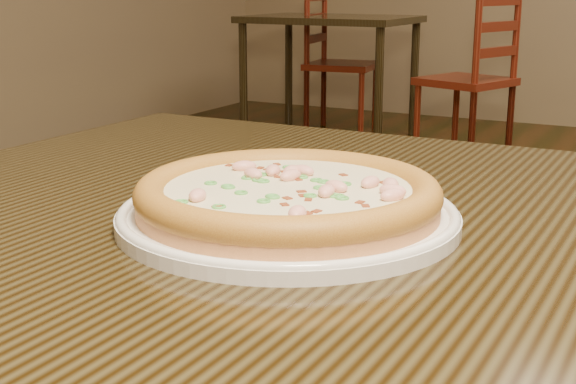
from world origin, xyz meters
The scene contains 6 objects.
hero_table centered at (-0.30, -0.49, 0.65)m, with size 1.20×0.80×0.75m.
plate centered at (-0.42, -0.54, 0.76)m, with size 0.30×0.30×0.02m.
pizza centered at (-0.42, -0.54, 0.78)m, with size 0.27×0.27×0.03m.
bg_table_left centered at (-2.23, 3.41, 0.65)m, with size 1.00×0.70×0.75m.
chair_a centered at (-2.29, 3.59, 0.44)m, with size 0.47×0.47×0.95m.
chair_b centered at (-1.24, 3.14, 0.44)m, with size 0.53×0.53×0.95m.
Camera 1 is at (-0.09, -1.14, 0.96)m, focal length 50.00 mm.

